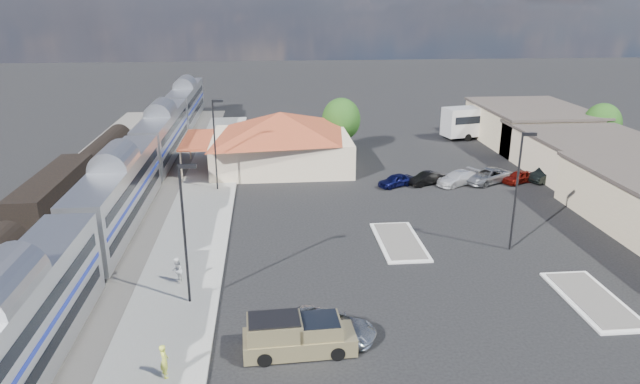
{
  "coord_description": "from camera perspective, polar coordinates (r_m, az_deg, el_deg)",
  "views": [
    {
      "loc": [
        -5.85,
        -37.8,
        17.91
      ],
      "look_at": [
        -1.76,
        6.49,
        2.8
      ],
      "focal_mm": 32.0,
      "sensor_mm": 36.0,
      "label": 1
    }
  ],
  "objects": [
    {
      "name": "ground",
      "position": [
        42.23,
        3.21,
        -6.36
      ],
      "size": [
        280.0,
        280.0,
        0.0
      ],
      "primitive_type": "plane",
      "color": "black",
      "rests_on": "ground"
    },
    {
      "name": "lamp_lot",
      "position": [
        43.69,
        19.24,
        0.96
      ],
      "size": [
        1.08,
        0.25,
        9.0
      ],
      "color": "black",
      "rests_on": "ground"
    },
    {
      "name": "parked_car_c",
      "position": [
        59.35,
        13.61,
        1.37
      ],
      "size": [
        5.2,
        4.02,
        1.41
      ],
      "primitive_type": "imported",
      "rotation": [
        0.0,
        0.0,
        -1.08
      ],
      "color": "white",
      "rests_on": "ground"
    },
    {
      "name": "tree_depot",
      "position": [
        69.77,
        2.13,
        7.27
      ],
      "size": [
        4.71,
        4.71,
        6.63
      ],
      "color": "#382314",
      "rests_on": "ground"
    },
    {
      "name": "tree_east_c",
      "position": [
        76.54,
        26.38,
        6.16
      ],
      "size": [
        4.41,
        4.41,
        6.21
      ],
      "color": "#382314",
      "rests_on": "ground"
    },
    {
      "name": "freight_cars",
      "position": [
        53.01,
        -25.01,
        -0.61
      ],
      "size": [
        2.8,
        46.0,
        4.0
      ],
      "color": "black",
      "rests_on": "ground"
    },
    {
      "name": "parked_car_f",
      "position": [
        63.32,
        21.79,
        1.67
      ],
      "size": [
        4.83,
        3.47,
        1.51
      ],
      "primitive_type": "imported",
      "rotation": [
        0.0,
        0.0,
        -1.11
      ],
      "color": "black",
      "rests_on": "ground"
    },
    {
      "name": "lamp_plat_n",
      "position": [
        55.48,
        -10.41,
        5.36
      ],
      "size": [
        1.08,
        0.25,
        9.0
      ],
      "color": "black",
      "rests_on": "ground"
    },
    {
      "name": "railbed",
      "position": [
        51.43,
        -22.07,
        -2.99
      ],
      "size": [
        16.0,
        100.0,
        0.12
      ],
      "primitive_type": "cube",
      "color": "#4C4944",
      "rests_on": "ground"
    },
    {
      "name": "parked_car_e",
      "position": [
        61.72,
        19.24,
        1.44
      ],
      "size": [
        4.02,
        3.07,
        1.28
      ],
      "primitive_type": "imported",
      "rotation": [
        0.0,
        0.0,
        -1.09
      ],
      "color": "maroon",
      "rests_on": "ground"
    },
    {
      "name": "parked_car_b",
      "position": [
        58.71,
        10.55,
        1.32
      ],
      "size": [
        4.06,
        2.84,
        1.27
      ],
      "primitive_type": "imported",
      "rotation": [
        0.0,
        0.0,
        -1.14
      ],
      "color": "black",
      "rests_on": "ground"
    },
    {
      "name": "coach_bus",
      "position": [
        81.1,
        16.56,
        7.0
      ],
      "size": [
        13.54,
        5.78,
        4.25
      ],
      "rotation": [
        0.0,
        0.0,
        1.8
      ],
      "color": "silver",
      "rests_on": "ground"
    },
    {
      "name": "pickup_truck",
      "position": [
        31.14,
        -2.08,
        -14.19
      ],
      "size": [
        6.04,
        2.45,
        2.05
      ],
      "rotation": [
        0.0,
        0.0,
        1.62
      ],
      "color": "tan",
      "rests_on": "ground"
    },
    {
      "name": "person_a",
      "position": [
        30.11,
        -15.31,
        -15.98
      ],
      "size": [
        0.61,
        0.76,
        1.8
      ],
      "primitive_type": "imported",
      "rotation": [
        0.0,
        0.0,
        1.89
      ],
      "color": "#C3D041",
      "rests_on": "platform"
    },
    {
      "name": "buildings_east",
      "position": [
        64.05,
        26.87,
        2.57
      ],
      "size": [
        14.4,
        51.4,
        4.8
      ],
      "color": "#C6B28C",
      "rests_on": "ground"
    },
    {
      "name": "station_depot",
      "position": [
        63.55,
        -3.99,
        5.27
      ],
      "size": [
        18.35,
        12.24,
        6.2
      ],
      "color": "beige",
      "rests_on": "ground"
    },
    {
      "name": "suv",
      "position": [
        32.47,
        1.21,
        -13.25
      ],
      "size": [
        5.52,
        4.52,
        1.4
      ],
      "primitive_type": "imported",
      "rotation": [
        0.0,
        0.0,
        1.05
      ],
      "color": "#A2A6AA",
      "rests_on": "ground"
    },
    {
      "name": "person_b",
      "position": [
        38.75,
        -14.11,
        -7.62
      ],
      "size": [
        0.69,
        0.87,
        1.76
      ],
      "primitive_type": "imported",
      "rotation": [
        0.0,
        0.0,
        -1.6
      ],
      "color": "silver",
      "rests_on": "platform"
    },
    {
      "name": "lamp_plat_s",
      "position": [
        34.56,
        -13.33,
        -3.1
      ],
      "size": [
        1.08,
        0.25,
        9.0
      ],
      "color": "black",
      "rests_on": "ground"
    },
    {
      "name": "traffic_island_north",
      "position": [
        39.99,
        25.59,
        -9.69
      ],
      "size": [
        3.3,
        7.5,
        0.21
      ],
      "color": "silver",
      "rests_on": "ground"
    },
    {
      "name": "passenger_train",
      "position": [
        48.57,
        -19.48,
        -0.39
      ],
      "size": [
        3.0,
        104.0,
        5.55
      ],
      "color": "silver",
      "rests_on": "ground"
    },
    {
      "name": "parked_car_d",
      "position": [
        60.71,
        16.39,
        1.56
      ],
      "size": [
        5.93,
        4.69,
        1.5
      ],
      "primitive_type": "imported",
      "rotation": [
        0.0,
        0.0,
        -1.09
      ],
      "color": "gray",
      "rests_on": "ground"
    },
    {
      "name": "parked_car_a",
      "position": [
        57.65,
        7.57,
        1.16
      ],
      "size": [
        4.01,
        2.98,
        1.27
      ],
      "primitive_type": "imported",
      "rotation": [
        0.0,
        0.0,
        -1.12
      ],
      "color": "#0C0E3C",
      "rests_on": "ground"
    },
    {
      "name": "platform",
      "position": [
        47.68,
        -12.32,
        -3.64
      ],
      "size": [
        5.5,
        92.0,
        0.18
      ],
      "primitive_type": "cube",
      "color": "gray",
      "rests_on": "ground"
    },
    {
      "name": "traffic_island_south",
      "position": [
        44.7,
        7.94,
        -4.9
      ],
      "size": [
        3.3,
        7.5,
        0.21
      ],
      "color": "silver",
      "rests_on": "ground"
    }
  ]
}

